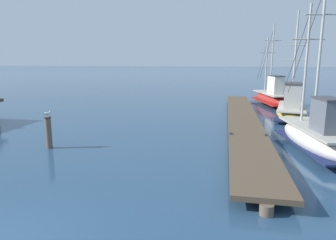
% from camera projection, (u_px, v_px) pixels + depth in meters
% --- Properties ---
extents(floating_dock, '(1.84, 22.96, 0.53)m').
position_uv_depth(floating_dock, '(243.00, 119.00, 18.53)').
color(floating_dock, brown).
rests_on(floating_dock, ground).
extents(fishing_boat_0, '(2.99, 7.63, 7.16)m').
position_uv_depth(fishing_boat_0, '(291.00, 108.00, 20.59)').
color(fishing_boat_0, gold).
rests_on(fishing_boat_0, ground).
extents(fishing_boat_1, '(2.99, 7.55, 7.00)m').
position_uv_depth(fishing_boat_1, '(271.00, 96.00, 26.71)').
color(fishing_boat_1, '#AD2823').
rests_on(fishing_boat_1, ground).
extents(fishing_boat_2, '(2.57, 7.24, 7.27)m').
position_uv_depth(fishing_boat_2, '(316.00, 135.00, 12.94)').
color(fishing_boat_2, silver).
rests_on(fishing_boat_2, ground).
extents(mooring_piling, '(0.30, 0.30, 1.43)m').
position_uv_depth(mooring_piling, '(49.00, 132.00, 13.45)').
color(mooring_piling, brown).
rests_on(mooring_piling, ground).
extents(perched_seagull, '(0.34, 0.27, 0.27)m').
position_uv_depth(perched_seagull, '(47.00, 114.00, 13.29)').
color(perched_seagull, gold).
rests_on(perched_seagull, mooring_piling).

